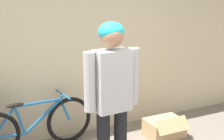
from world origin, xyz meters
TOP-DOWN VIEW (x-y plane):
  - wall_back at (0.00, 2.23)m, footprint 8.00×0.07m
  - person at (0.01, 0.91)m, footprint 0.60×0.26m
  - bicycle at (-0.60, 1.94)m, footprint 1.62×0.46m
  - cardboard_box at (1.15, 1.57)m, footprint 0.52×0.45m

SIDE VIEW (x-z plane):
  - cardboard_box at x=1.15m, z-range -0.03..0.29m
  - bicycle at x=-0.60m, z-range -0.02..0.70m
  - person at x=0.01m, z-range 0.18..1.91m
  - wall_back at x=0.00m, z-range 0.00..2.60m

